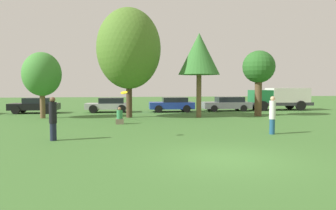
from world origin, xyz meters
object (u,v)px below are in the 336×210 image
parked_car_silver (109,105)px  parked_car_grey (227,104)px  delivery_truck_green (279,97)px  tree_3 (259,68)px  frisbee (124,93)px  tree_0 (42,74)px  parked_car_black (35,105)px  person_thrower (53,118)px  person_catcher (272,115)px  tree_1 (129,49)px  bystander_sitting (120,117)px  tree_2 (199,54)px  parked_car_blue (172,104)px

parked_car_silver → parked_car_grey: bearing=-178.7°
delivery_truck_green → tree_3: bearing=52.0°
parked_car_silver → parked_car_grey: (10.79, -0.25, 0.00)m
frisbee → tree_0: (-5.61, 9.82, 1.12)m
tree_0 → parked_car_black: size_ratio=1.16×
delivery_truck_green → person_thrower: bearing=41.6°
parked_car_grey → person_catcher: bearing=81.5°
tree_1 → parked_car_grey: 11.23m
person_thrower → tree_1: bearing=68.4°
person_thrower → parked_car_grey: person_thrower is taller
tree_3 → delivery_truck_green: (4.77, 5.55, -2.44)m
parked_car_silver → parked_car_black: bearing=3.1°
bystander_sitting → tree_0: bearing=140.7°
person_thrower → parked_car_black: (-4.23, 14.52, -0.25)m
person_catcher → frisbee: frisbee is taller
parked_car_black → tree_2: bearing=158.7°
person_thrower → parked_car_grey: bearing=47.0°
parked_car_blue → delivery_truck_green: (10.63, 0.55, 0.53)m
person_thrower → parked_car_blue: size_ratio=0.45×
tree_3 → parked_car_grey: tree_3 is taller
tree_1 → tree_3: bearing=-2.6°
person_thrower → tree_0: tree_0 is taller
tree_1 → parked_car_silver: (-1.57, 4.99, -4.34)m
person_catcher → parked_car_silver: 16.43m
parked_car_blue → delivery_truck_green: bearing=-174.4°
bystander_sitting → parked_car_grey: bearing=41.5°
person_thrower → bystander_sitting: size_ratio=1.78×
tree_0 → tree_3: (16.03, -0.85, 0.53)m
tree_2 → parked_car_blue: size_ratio=1.53×
bystander_sitting → delivery_truck_green: (15.37, 9.16, 0.81)m
bystander_sitting → tree_0: size_ratio=0.22×
frisbee → tree_2: tree_2 is taller
parked_car_blue → tree_3: bearing=142.1°
tree_3 → delivery_truck_green: 7.72m
person_catcher → parked_car_black: 20.15m
tree_3 → parked_car_grey: size_ratio=1.12×
parked_car_black → parked_car_silver: size_ratio=1.02×
frisbee → person_catcher: bearing=0.6°
parked_car_blue → parked_car_grey: 5.21m
bystander_sitting → parked_car_black: bearing=128.0°
parked_car_blue → parked_car_grey: parked_car_grey is taller
person_thrower → tree_0: bearing=103.5°
person_catcher → bystander_sitting: (-7.17, 5.30, -0.52)m
parked_car_silver → delivery_truck_green: delivery_truck_green is taller
tree_1 → tree_2: 5.15m
frisbee → parked_car_black: size_ratio=0.08×
person_catcher → bystander_sitting: size_ratio=1.75×
person_catcher → tree_1: (-6.44, 9.34, 4.09)m
bystander_sitting → parked_car_silver: parked_car_silver is taller
bystander_sitting → person_catcher: bearing=-36.4°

